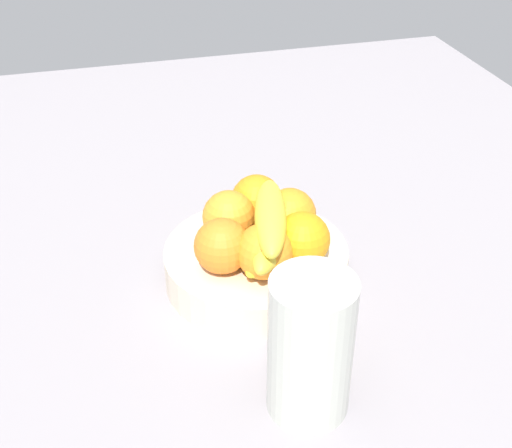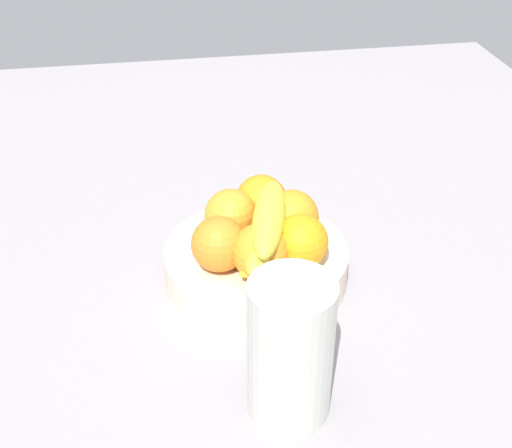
% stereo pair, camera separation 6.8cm
% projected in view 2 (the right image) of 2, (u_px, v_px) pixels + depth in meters
% --- Properties ---
extents(ground_plane, '(1.80, 1.40, 0.03)m').
position_uv_depth(ground_plane, '(273.00, 300.00, 0.91)').
color(ground_plane, gray).
extents(fruit_bowl, '(0.24, 0.24, 0.05)m').
position_uv_depth(fruit_bowl, '(256.00, 264.00, 0.91)').
color(fruit_bowl, beige).
rests_on(fruit_bowl, ground_plane).
extents(orange_front_left, '(0.07, 0.07, 0.07)m').
position_uv_depth(orange_front_left, '(231.00, 215.00, 0.90)').
color(orange_front_left, orange).
rests_on(orange_front_left, fruit_bowl).
extents(orange_front_right, '(0.07, 0.07, 0.07)m').
position_uv_depth(orange_front_right, '(219.00, 243.00, 0.85)').
color(orange_front_right, orange).
rests_on(orange_front_right, fruit_bowl).
extents(orange_center, '(0.07, 0.07, 0.07)m').
position_uv_depth(orange_center, '(260.00, 252.00, 0.83)').
color(orange_center, orange).
rests_on(orange_center, fruit_bowl).
extents(orange_back_left, '(0.07, 0.07, 0.07)m').
position_uv_depth(orange_back_left, '(300.00, 242.00, 0.85)').
color(orange_back_left, orange).
rests_on(orange_back_left, fruit_bowl).
extents(orange_back_right, '(0.07, 0.07, 0.07)m').
position_uv_depth(orange_back_right, '(292.00, 216.00, 0.90)').
color(orange_back_right, orange).
rests_on(orange_back_right, fruit_bowl).
extents(orange_top_stack, '(0.07, 0.07, 0.07)m').
position_uv_depth(orange_top_stack, '(260.00, 200.00, 0.93)').
color(orange_top_stack, orange).
rests_on(orange_top_stack, fruit_bowl).
extents(banana_bunch, '(0.18, 0.15, 0.08)m').
position_uv_depth(banana_bunch, '(275.00, 232.00, 0.86)').
color(banana_bunch, yellow).
rests_on(banana_bunch, fruit_bowl).
extents(thermos_tumbler, '(0.09, 0.09, 0.17)m').
position_uv_depth(thermos_tumbler, '(290.00, 350.00, 0.69)').
color(thermos_tumbler, beige).
rests_on(thermos_tumbler, ground_plane).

